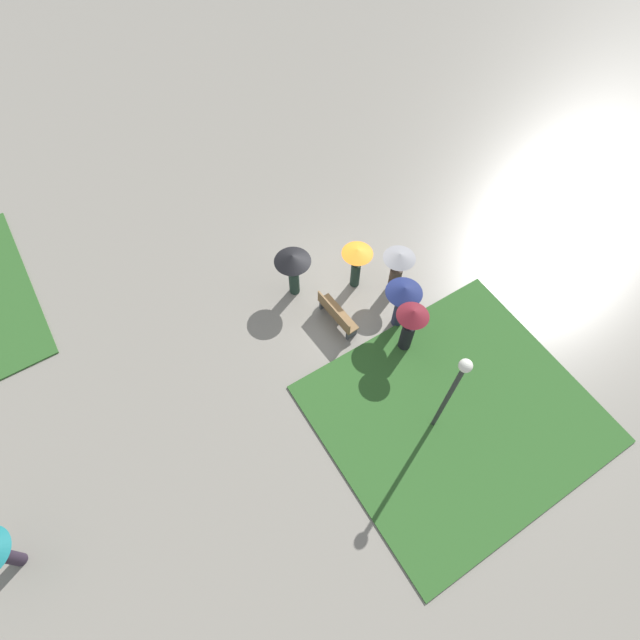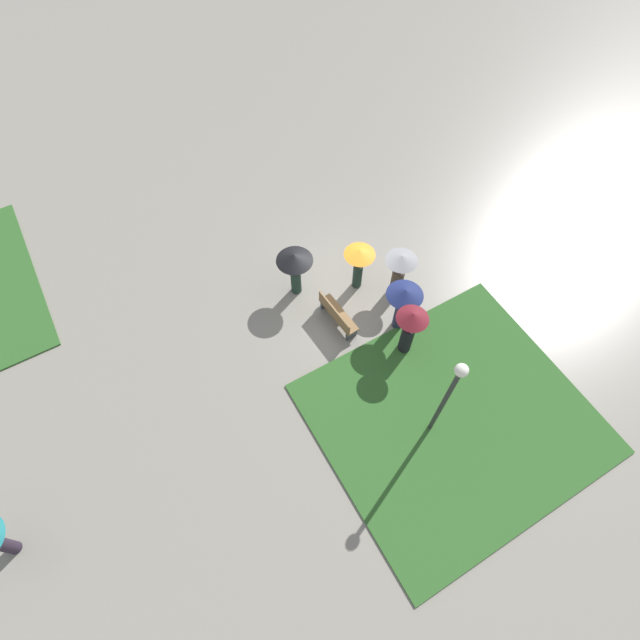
# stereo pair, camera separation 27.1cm
# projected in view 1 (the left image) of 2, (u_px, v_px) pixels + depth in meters

# --- Properties ---
(ground_plane) EXTENTS (90.00, 90.00, 0.00)m
(ground_plane) POSITION_uv_depth(u_px,v_px,m) (337.00, 287.00, 16.41)
(ground_plane) COLOR gray
(lawn_patch_near) EXTENTS (6.49, 7.31, 0.06)m
(lawn_patch_near) POSITION_uv_depth(u_px,v_px,m) (456.00, 413.00, 14.11)
(lawn_patch_near) COLOR #2D5B26
(lawn_patch_near) RESTS_ON ground_plane
(park_bench) EXTENTS (1.60, 0.53, 0.90)m
(park_bench) POSITION_uv_depth(u_px,v_px,m) (336.00, 314.00, 15.33)
(park_bench) COLOR brown
(park_bench) RESTS_ON ground_plane
(lamp_post) EXTENTS (0.32, 0.32, 3.85)m
(lamp_post) POSITION_uv_depth(u_px,v_px,m) (453.00, 387.00, 11.83)
(lamp_post) COLOR #2D2D30
(lamp_post) RESTS_ON ground_plane
(crowd_person_grey) EXTENTS (1.00, 1.00, 1.79)m
(crowd_person_grey) POSITION_uv_depth(u_px,v_px,m) (397.00, 267.00, 15.39)
(crowd_person_grey) COLOR #47382D
(crowd_person_grey) RESTS_ON ground_plane
(crowd_person_black) EXTENTS (1.13, 1.13, 1.84)m
(crowd_person_black) POSITION_uv_depth(u_px,v_px,m) (293.00, 265.00, 15.14)
(crowd_person_black) COLOR #1E3328
(crowd_person_black) RESTS_ON ground_plane
(crowd_person_maroon) EXTENTS (0.93, 0.93, 2.00)m
(crowd_person_maroon) POSITION_uv_depth(u_px,v_px,m) (410.00, 324.00, 14.17)
(crowd_person_maroon) COLOR black
(crowd_person_maroon) RESTS_ON ground_plane
(crowd_person_navy) EXTENTS (1.09, 1.09, 1.90)m
(crowd_person_navy) POSITION_uv_depth(u_px,v_px,m) (403.00, 298.00, 14.53)
(crowd_person_navy) COLOR #282D47
(crowd_person_navy) RESTS_ON ground_plane
(crowd_person_orange) EXTENTS (0.97, 0.97, 1.77)m
(crowd_person_orange) POSITION_uv_depth(u_px,v_px,m) (357.00, 260.00, 15.41)
(crowd_person_orange) COLOR #1E3328
(crowd_person_orange) RESTS_ON ground_plane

